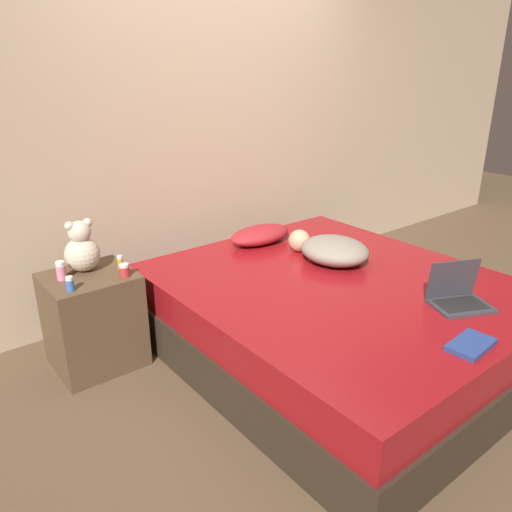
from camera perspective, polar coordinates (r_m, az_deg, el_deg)
ground_plane at (r=3.21m, az=8.90°, el=-10.80°), size 12.00×12.00×0.00m
wall_back at (r=3.75m, az=-5.19°, el=15.24°), size 8.00×0.06×2.60m
bed at (r=3.09m, az=9.16°, el=-7.00°), size 1.78×2.07×0.49m
nightstand at (r=3.08m, az=-18.05°, el=-6.97°), size 0.48×0.44×0.57m
pillow at (r=3.53m, az=0.46°, el=2.44°), size 0.48×0.26×0.12m
person_lying at (r=3.24m, az=8.58°, el=0.77°), size 0.45×0.61×0.16m
laptop at (r=2.85m, az=22.06°, el=-4.18°), size 0.36×0.32×0.23m
teddy_bear at (r=2.99m, az=-19.30°, el=0.78°), size 0.20×0.20×0.30m
bottle_blue at (r=2.78m, az=-20.50°, el=-3.02°), size 0.04×0.04×0.08m
bottle_pink at (r=2.93m, az=-21.39°, el=-1.60°), size 0.05×0.05×0.11m
bottle_red at (r=2.87m, az=-14.80°, el=-1.61°), size 0.05×0.05×0.07m
bottle_amber at (r=2.99m, az=-15.26°, el=-0.70°), size 0.03×0.03×0.08m
book at (r=2.48m, az=23.35°, el=-9.28°), size 0.25×0.16×0.02m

